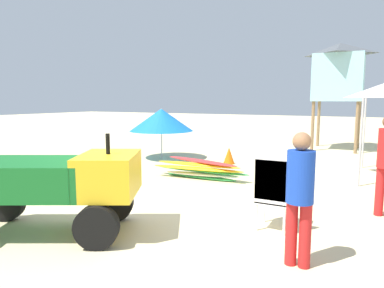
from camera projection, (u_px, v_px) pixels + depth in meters
ground at (141, 214)px, 6.02m from camera, size 80.00×80.00×0.00m
utility_cart at (54, 182)px, 5.06m from camera, size 2.81×2.26×1.50m
stacked_plastic_chairs at (273, 186)px, 5.17m from camera, size 0.48×0.48×1.20m
surfboard_pile at (200, 169)px, 8.70m from camera, size 2.56×0.83×0.48m
lifeguard_near_left at (300, 191)px, 4.03m from camera, size 0.32×0.32×1.62m
lifeguard_tower at (339, 72)px, 13.49m from camera, size 1.98×1.98×4.19m
beach_umbrella_left at (161, 120)px, 11.58m from camera, size 2.15×2.15×1.69m
traffic_cone_near at (229, 156)px, 10.73m from camera, size 0.36×0.36×0.51m
cooler_box at (118, 178)px, 7.90m from camera, size 0.53×0.33×0.40m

